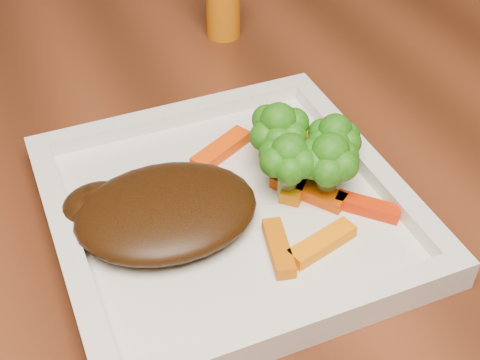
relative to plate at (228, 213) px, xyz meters
name	(u,v)px	position (x,y,z in m)	size (l,w,h in m)	color
plate	(228,213)	(0.00, 0.00, 0.00)	(0.27, 0.27, 0.01)	white
steak	(166,211)	(-0.05, 0.00, 0.02)	(0.14, 0.11, 0.03)	#381C08
broccoli_0	(278,132)	(0.06, 0.03, 0.04)	(0.06, 0.06, 0.07)	#255D0F
broccoli_1	(334,139)	(0.10, 0.01, 0.04)	(0.05, 0.05, 0.06)	#1A7914
broccoli_2	(329,167)	(0.08, -0.02, 0.04)	(0.06, 0.06, 0.06)	#216310
broccoli_3	(288,165)	(0.05, 0.00, 0.04)	(0.05, 0.05, 0.06)	#1F6711
carrot_0	(322,243)	(0.05, -0.07, 0.01)	(0.06, 0.02, 0.01)	orange
carrot_1	(368,207)	(0.10, -0.05, 0.01)	(0.05, 0.01, 0.01)	red
carrot_2	(279,248)	(0.02, -0.06, 0.01)	(0.05, 0.01, 0.01)	#D05C03
carrot_3	(316,135)	(0.10, 0.05, 0.01)	(0.05, 0.01, 0.01)	#FF5904
carrot_4	(221,149)	(0.02, 0.06, 0.01)	(0.06, 0.02, 0.01)	#F54204
carrot_5	(308,190)	(0.06, -0.01, 0.01)	(0.06, 0.02, 0.01)	#C84003
carrot_6	(299,177)	(0.06, 0.01, 0.01)	(0.06, 0.02, 0.01)	#C76503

